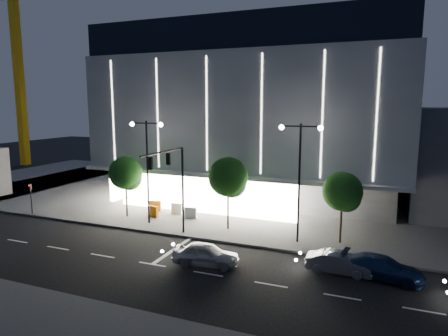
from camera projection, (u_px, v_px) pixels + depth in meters
ground at (139, 252)px, 28.22m from camera, size 160.00×160.00×0.00m
sidewalk_museum at (287, 190)px, 48.35m from camera, size 70.00×40.00×0.15m
museum at (268, 114)px, 46.09m from camera, size 30.00×25.80×18.00m
traffic_mast at (173, 176)px, 30.12m from camera, size 0.33×5.89×7.07m
street_lamp_west at (147, 157)px, 33.89m from camera, size 3.16×0.36×9.00m
street_lamp_east at (300, 165)px, 29.09m from camera, size 3.16×0.36×9.00m
ped_signal_far at (31, 195)px, 37.58m from camera, size 0.22×0.24×3.00m
tower_crane at (21, 42)px, 65.73m from camera, size 32.00×2.00×28.50m
tree_left at (126, 175)px, 36.22m from camera, size 3.02×3.02×5.72m
tree_mid at (228, 179)px, 32.48m from camera, size 3.25×3.25×6.15m
tree_right at (343, 194)px, 29.24m from camera, size 2.91×2.91×5.51m
car_lead at (206, 254)px, 25.86m from camera, size 4.52×2.26×1.48m
car_second at (339, 263)px, 24.66m from camera, size 4.04×1.47×1.32m
car_third at (382, 268)px, 23.86m from camera, size 4.99×2.58×1.38m
barrier_a at (155, 206)px, 38.60m from camera, size 1.12×0.60×1.00m
barrier_b at (177, 209)px, 37.58m from camera, size 1.10×0.25×1.00m
barrier_c at (153, 211)px, 36.61m from camera, size 1.13×0.54×1.00m
barrier_d at (191, 213)px, 36.09m from camera, size 1.12×0.39×1.00m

